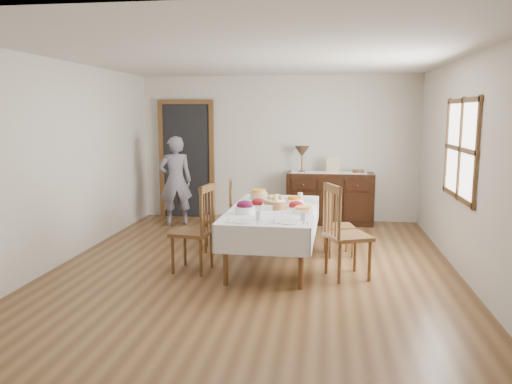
# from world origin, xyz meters

# --- Properties ---
(ground) EXTENTS (6.00, 6.00, 0.00)m
(ground) POSITION_xyz_m (0.00, 0.00, 0.00)
(ground) COLOR brown
(room_shell) EXTENTS (5.02, 6.02, 2.65)m
(room_shell) POSITION_xyz_m (-0.15, 0.42, 1.64)
(room_shell) COLOR silver
(room_shell) RESTS_ON ground
(dining_table) EXTENTS (1.13, 2.15, 0.73)m
(dining_table) POSITION_xyz_m (0.21, 0.20, 0.64)
(dining_table) COLOR silver
(dining_table) RESTS_ON ground
(chair_left_near) EXTENTS (0.51, 0.51, 1.08)m
(chair_left_near) POSITION_xyz_m (-0.69, -0.25, 0.55)
(chair_left_near) COLOR brown
(chair_left_near) RESTS_ON ground
(chair_left_far) EXTENTS (0.49, 0.49, 1.00)m
(chair_left_far) POSITION_xyz_m (-0.59, 0.76, 0.51)
(chair_left_far) COLOR brown
(chair_left_far) RESTS_ON ground
(chair_right_near) EXTENTS (0.61, 0.61, 1.12)m
(chair_right_near) POSITION_xyz_m (1.09, -0.26, 0.57)
(chair_right_near) COLOR brown
(chair_right_near) RESTS_ON ground
(chair_right_far) EXTENTS (0.45, 0.45, 0.91)m
(chair_right_far) POSITION_xyz_m (1.01, 0.69, 0.46)
(chair_right_far) COLOR brown
(chair_right_far) RESTS_ON ground
(sideboard) EXTENTS (1.51, 0.55, 0.90)m
(sideboard) POSITION_xyz_m (0.95, 2.72, 0.45)
(sideboard) COLOR black
(sideboard) RESTS_ON ground
(person) EXTENTS (0.60, 0.50, 1.65)m
(person) POSITION_xyz_m (-1.70, 2.21, 0.83)
(person) COLOR slate
(person) RESTS_ON ground
(bread_basket) EXTENTS (0.28, 0.28, 0.18)m
(bread_basket) POSITION_xyz_m (0.24, 0.17, 0.80)
(bread_basket) COLOR brown
(bread_basket) RESTS_ON dining_table
(egg_basket) EXTENTS (0.28, 0.28, 0.11)m
(egg_basket) POSITION_xyz_m (0.21, 0.59, 0.77)
(egg_basket) COLOR black
(egg_basket) RESTS_ON dining_table
(ham_platter_a) EXTENTS (0.26, 0.26, 0.11)m
(ham_platter_a) POSITION_xyz_m (-0.01, 0.36, 0.76)
(ham_platter_a) COLOR white
(ham_platter_a) RESTS_ON dining_table
(ham_platter_b) EXTENTS (0.32, 0.32, 0.11)m
(ham_platter_b) POSITION_xyz_m (0.50, 0.23, 0.76)
(ham_platter_b) COLOR white
(ham_platter_b) RESTS_ON dining_table
(beet_bowl) EXTENTS (0.24, 0.24, 0.16)m
(beet_bowl) POSITION_xyz_m (-0.10, -0.18, 0.80)
(beet_bowl) COLOR white
(beet_bowl) RESTS_ON dining_table
(carrot_bowl) EXTENTS (0.24, 0.24, 0.09)m
(carrot_bowl) POSITION_xyz_m (0.45, 0.57, 0.77)
(carrot_bowl) COLOR white
(carrot_bowl) RESTS_ON dining_table
(pineapple_bowl) EXTENTS (0.24, 0.24, 0.14)m
(pineapple_bowl) POSITION_xyz_m (-0.06, 0.83, 0.80)
(pineapple_bowl) COLOR tan
(pineapple_bowl) RESTS_ON dining_table
(casserole_dish) EXTENTS (0.26, 0.26, 0.08)m
(casserole_dish) POSITION_xyz_m (0.61, -0.05, 0.76)
(casserole_dish) COLOR white
(casserole_dish) RESTS_ON dining_table
(butter_dish) EXTENTS (0.14, 0.09, 0.07)m
(butter_dish) POSITION_xyz_m (0.15, 0.07, 0.77)
(butter_dish) COLOR white
(butter_dish) RESTS_ON dining_table
(setting_left) EXTENTS (0.42, 0.31, 0.10)m
(setting_left) POSITION_xyz_m (0.01, -0.62, 0.75)
(setting_left) COLOR white
(setting_left) RESTS_ON dining_table
(setting_right) EXTENTS (0.42, 0.31, 0.10)m
(setting_right) POSITION_xyz_m (0.52, -0.59, 0.75)
(setting_right) COLOR white
(setting_right) RESTS_ON dining_table
(glass_far_a) EXTENTS (0.06, 0.06, 0.10)m
(glass_far_a) POSITION_xyz_m (0.01, 0.85, 0.78)
(glass_far_a) COLOR silver
(glass_far_a) RESTS_ON dining_table
(glass_far_b) EXTENTS (0.07, 0.07, 0.10)m
(glass_far_b) POSITION_xyz_m (0.52, 0.86, 0.78)
(glass_far_b) COLOR silver
(glass_far_b) RESTS_ON dining_table
(runner) EXTENTS (1.30, 0.35, 0.01)m
(runner) POSITION_xyz_m (0.92, 2.74, 0.91)
(runner) COLOR white
(runner) RESTS_ON sideboard
(table_lamp) EXTENTS (0.26, 0.26, 0.46)m
(table_lamp) POSITION_xyz_m (0.45, 2.70, 1.26)
(table_lamp) COLOR brown
(table_lamp) RESTS_ON sideboard
(picture_frame) EXTENTS (0.22, 0.08, 0.28)m
(picture_frame) POSITION_xyz_m (0.99, 2.63, 1.04)
(picture_frame) COLOR #C2B38B
(picture_frame) RESTS_ON sideboard
(deco_bowl) EXTENTS (0.20, 0.20, 0.06)m
(deco_bowl) POSITION_xyz_m (1.43, 2.72, 0.93)
(deco_bowl) COLOR brown
(deco_bowl) RESTS_ON sideboard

